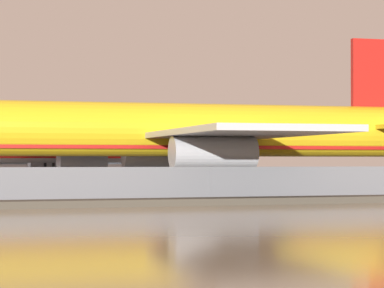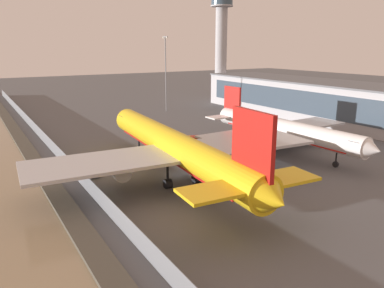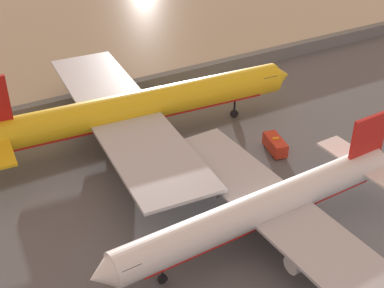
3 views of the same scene
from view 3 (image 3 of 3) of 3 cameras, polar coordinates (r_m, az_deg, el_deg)
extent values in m
plane|color=#565659|center=(86.48, -4.31, 0.25)|extent=(500.00, 500.00, 0.00)
cube|color=#937F60|center=(148.40, -16.50, 13.12)|extent=(320.00, 98.00, 0.01)
cube|color=#474238|center=(103.06, -9.25, 5.69)|extent=(320.00, 3.00, 0.50)
cube|color=slate|center=(98.76, -8.35, 5.25)|extent=(280.00, 0.08, 2.72)
cylinder|color=slate|center=(98.76, -8.35, 5.25)|extent=(0.10, 0.10, 2.72)
cylinder|color=yellow|center=(84.06, -5.91, 3.96)|extent=(50.65, 8.36, 4.97)
cone|color=yellow|center=(94.99, 9.41, 7.19)|extent=(3.54, 4.93, 4.72)
cube|color=#232D3D|center=(92.99, 7.69, 7.19)|extent=(3.01, 4.40, 1.49)
cube|color=red|center=(84.72, -5.86, 3.14)|extent=(43.03, 6.86, 0.89)
cube|color=#B7BABF|center=(94.07, -9.90, 6.45)|extent=(12.70, 24.90, 0.50)
cube|color=#B7BABF|center=(73.84, -4.47, -0.91)|extent=(12.70, 24.90, 0.50)
cylinder|color=#B7BABF|center=(93.45, -8.58, 5.29)|extent=(7.23, 3.20, 2.73)
cylinder|color=#B7BABF|center=(76.68, -3.90, -0.94)|extent=(7.23, 3.20, 2.73)
cylinder|color=black|center=(92.40, 4.56, 4.04)|extent=(0.35, 0.35, 2.91)
cylinder|color=black|center=(93.10, 4.52, 3.26)|extent=(1.42, 0.64, 1.39)
cylinder|color=black|center=(87.26, -8.53, 1.93)|extent=(0.40, 0.40, 2.91)
cylinder|color=black|center=(88.00, -8.46, 1.11)|extent=(1.67, 1.22, 1.60)
cylinder|color=black|center=(82.96, -7.42, 0.28)|extent=(0.40, 0.40, 2.91)
cylinder|color=black|center=(83.74, -7.35, -0.56)|extent=(1.67, 1.22, 1.60)
cylinder|color=white|center=(65.19, 7.37, -6.78)|extent=(39.29, 5.84, 4.09)
cone|color=white|center=(57.43, -9.60, -13.63)|extent=(2.83, 4.00, 3.89)
cone|color=white|center=(77.83, 19.46, -1.37)|extent=(2.82, 3.80, 3.68)
cube|color=#232D3D|center=(57.72, -7.15, -12.34)|extent=(2.40, 3.58, 1.23)
cube|color=red|center=(65.90, 7.30, -7.54)|extent=(33.38, 4.76, 0.74)
cube|color=#B7BABF|center=(61.61, 14.27, -11.11)|extent=(9.44, 19.15, 0.41)
cube|color=#B7BABF|center=(72.33, 4.00, -2.60)|extent=(9.44, 19.15, 0.41)
cylinder|color=#B7BABF|center=(62.57, 12.36, -11.65)|extent=(5.57, 2.49, 2.25)
cylinder|color=#B7BABF|center=(71.57, 3.88, -4.35)|extent=(5.57, 2.49, 2.25)
cube|color=red|center=(73.32, 18.25, 0.48)|extent=(5.89, 0.75, 6.96)
cube|color=white|center=(73.60, 19.70, -3.24)|extent=(4.22, 7.06, 0.33)
cube|color=white|center=(77.10, 15.93, -0.75)|extent=(4.22, 7.06, 0.33)
cylinder|color=black|center=(61.64, -3.21, -13.41)|extent=(0.29, 0.29, 2.39)
cylinder|color=black|center=(62.51, -3.17, -14.17)|extent=(1.17, 0.50, 1.15)
cylinder|color=black|center=(67.50, 10.17, -9.07)|extent=(0.33, 0.33, 2.39)
cylinder|color=black|center=(68.29, 10.07, -9.83)|extent=(1.36, 0.98, 1.32)
cylinder|color=black|center=(69.89, 7.88, -7.13)|extent=(0.33, 0.33, 2.39)
cylinder|color=black|center=(70.65, 7.81, -7.88)|extent=(1.36, 0.98, 1.32)
cube|color=#1E2328|center=(98.90, -3.94, 5.17)|extent=(3.24, 1.68, 1.11)
cube|color=#283847|center=(98.40, -4.17, 5.54)|extent=(1.15, 1.31, 0.50)
cylinder|color=black|center=(98.18, -4.30, 4.68)|extent=(0.71, 0.24, 0.70)
cylinder|color=black|center=(99.30, -4.62, 5.00)|extent=(0.71, 0.24, 0.70)
cylinder|color=black|center=(98.89, -3.25, 4.94)|extent=(0.71, 0.24, 0.70)
cylinder|color=black|center=(99.99, -3.58, 5.25)|extent=(0.71, 0.24, 0.70)
cube|color=red|center=(84.16, 8.86, -0.05)|extent=(3.15, 5.53, 2.07)
cube|color=#283847|center=(85.34, 8.37, 0.80)|extent=(2.19, 1.54, 0.83)
cube|color=orange|center=(83.56, 8.92, 0.60)|extent=(1.13, 0.71, 0.16)
cylinder|color=black|center=(85.48, 7.80, -0.07)|extent=(0.39, 0.87, 0.84)
cylinder|color=black|center=(86.19, 8.93, 0.12)|extent=(0.39, 0.87, 0.84)
cylinder|color=black|center=(83.05, 8.68, -1.22)|extent=(0.39, 0.87, 0.84)
cylinder|color=black|center=(83.78, 9.84, -1.01)|extent=(0.39, 0.87, 0.84)
camera|label=1|loc=(164.01, -9.08, 16.94)|focal=85.00mm
camera|label=2|loc=(103.45, -43.45, 10.47)|focal=35.00mm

